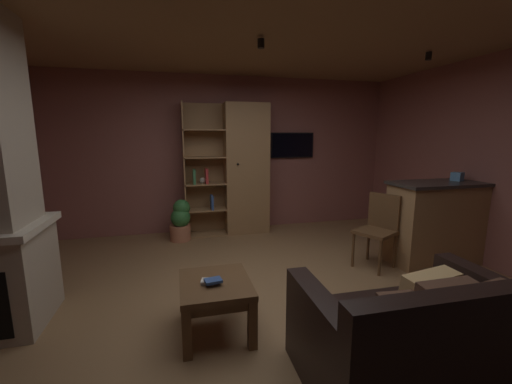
# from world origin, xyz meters

# --- Properties ---
(floor) EXTENTS (5.89, 5.24, 0.02)m
(floor) POSITION_xyz_m (0.00, 0.00, -0.01)
(floor) COLOR olive
(floor) RESTS_ON ground
(wall_back) EXTENTS (6.01, 0.06, 2.63)m
(wall_back) POSITION_xyz_m (0.00, 2.65, 1.31)
(wall_back) COLOR #8E544C
(wall_back) RESTS_ON ground
(ceiling) EXTENTS (5.89, 5.24, 0.02)m
(ceiling) POSITION_xyz_m (0.00, 0.00, 2.64)
(ceiling) COLOR #8E6B47
(window_pane_back) EXTENTS (0.65, 0.01, 0.87)m
(window_pane_back) POSITION_xyz_m (-0.33, 2.62, 1.16)
(window_pane_back) COLOR white
(bookshelf_cabinet) EXTENTS (1.40, 0.41, 2.16)m
(bookshelf_cabinet) POSITION_xyz_m (0.23, 2.38, 1.07)
(bookshelf_cabinet) COLOR #997047
(bookshelf_cabinet) RESTS_ON ground
(kitchen_bar_counter) EXTENTS (1.38, 0.58, 1.06)m
(kitchen_bar_counter) POSITION_xyz_m (2.50, 0.45, 0.54)
(kitchen_bar_counter) COLOR #997047
(kitchen_bar_counter) RESTS_ON ground
(tissue_box) EXTENTS (0.15, 0.15, 0.11)m
(tissue_box) POSITION_xyz_m (2.72, 0.49, 1.12)
(tissue_box) COLOR #598CBF
(tissue_box) RESTS_ON kitchen_bar_counter
(leather_couch) EXTENTS (1.46, 0.95, 0.84)m
(leather_couch) POSITION_xyz_m (0.68, -1.26, 0.31)
(leather_couch) COLOR black
(leather_couch) RESTS_ON ground
(coffee_table) EXTENTS (0.58, 0.65, 0.45)m
(coffee_table) POSITION_xyz_m (-0.54, -0.37, 0.36)
(coffee_table) COLOR brown
(coffee_table) RESTS_ON ground
(table_book_0) EXTENTS (0.13, 0.12, 0.03)m
(table_book_0) POSITION_xyz_m (-0.60, -0.38, 0.47)
(table_book_0) COLOR beige
(table_book_0) RESTS_ON coffee_table
(table_book_1) EXTENTS (0.15, 0.12, 0.02)m
(table_book_1) POSITION_xyz_m (-0.56, -0.44, 0.49)
(table_book_1) COLOR #2D4C8C
(table_book_1) RESTS_ON coffee_table
(dining_chair) EXTENTS (0.56, 0.56, 0.92)m
(dining_chair) POSITION_xyz_m (1.62, 0.53, 0.53)
(dining_chair) COLOR brown
(dining_chair) RESTS_ON ground
(potted_floor_plant) EXTENTS (0.33, 0.34, 0.66)m
(potted_floor_plant) POSITION_xyz_m (-0.79, 2.14, 0.32)
(potted_floor_plant) COLOR #B77051
(potted_floor_plant) RESTS_ON ground
(wall_mounted_tv) EXTENTS (0.79, 0.06, 0.45)m
(wall_mounted_tv) POSITION_xyz_m (1.21, 2.59, 1.47)
(wall_mounted_tv) COLOR black
(track_light_spot_0) EXTENTS (0.07, 0.07, 0.09)m
(track_light_spot_0) POSITION_xyz_m (-2.11, 0.48, 2.56)
(track_light_spot_0) COLOR black
(track_light_spot_1) EXTENTS (0.07, 0.07, 0.09)m
(track_light_spot_1) POSITION_xyz_m (0.07, 0.46, 2.56)
(track_light_spot_1) COLOR black
(track_light_spot_2) EXTENTS (0.07, 0.07, 0.09)m
(track_light_spot_2) POSITION_xyz_m (2.10, 0.48, 2.56)
(track_light_spot_2) COLOR black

